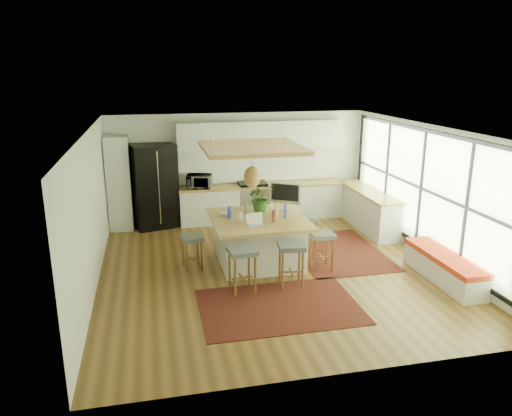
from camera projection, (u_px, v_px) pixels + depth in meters
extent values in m
plane|color=#523917|center=(271.00, 268.00, 9.49)|extent=(7.00, 7.00, 0.00)
plane|color=white|center=(273.00, 129.00, 8.75)|extent=(7.00, 7.00, 0.00)
plane|color=silver|center=(238.00, 166.00, 12.41)|extent=(6.50, 0.00, 6.50)
plane|color=silver|center=(344.00, 277.00, 5.84)|extent=(6.50, 0.00, 6.50)
plane|color=silver|center=(91.00, 212.00, 8.45)|extent=(0.00, 7.00, 7.00)
plane|color=silver|center=(428.00, 193.00, 9.79)|extent=(0.00, 7.00, 7.00)
cube|color=silver|center=(119.00, 183.00, 11.56)|extent=(0.55, 0.60, 2.25)
cube|color=silver|center=(262.00, 203.00, 12.47)|extent=(4.20, 0.60, 0.88)
cube|color=olive|center=(262.00, 185.00, 12.34)|extent=(4.24, 0.64, 0.05)
cube|color=white|center=(260.00, 166.00, 12.50)|extent=(4.20, 0.02, 0.80)
cube|color=silver|center=(261.00, 135.00, 12.13)|extent=(4.20, 0.34, 0.70)
cube|color=silver|center=(368.00, 210.00, 11.85)|extent=(0.60, 2.50, 0.88)
cube|color=olive|center=(369.00, 192.00, 11.73)|extent=(0.64, 2.54, 0.05)
cube|color=black|center=(279.00, 306.00, 7.98)|extent=(2.60, 1.80, 0.01)
cube|color=black|center=(337.00, 251.00, 10.36)|extent=(1.80, 2.60, 0.01)
imported|color=#A5A5AA|center=(199.00, 180.00, 11.94)|extent=(0.66, 0.46, 0.40)
imported|color=#1E4C19|center=(261.00, 200.00, 9.94)|extent=(0.59, 0.64, 0.46)
imported|color=beige|center=(225.00, 214.00, 9.71)|extent=(0.26, 0.26, 0.05)
cylinder|color=#2D43B6|center=(230.00, 214.00, 9.51)|extent=(0.07, 0.07, 0.19)
cylinder|color=white|center=(240.00, 217.00, 9.31)|extent=(0.07, 0.07, 0.19)
cylinder|color=#9C3E34|center=(275.00, 217.00, 9.30)|extent=(0.07, 0.07, 0.19)
cylinder|color=beige|center=(275.00, 211.00, 9.65)|extent=(0.07, 0.07, 0.19)
cylinder|color=#558E6D|center=(246.00, 210.00, 9.73)|extent=(0.07, 0.07, 0.19)
cylinder|color=#2D43B6|center=(285.00, 213.00, 9.54)|extent=(0.07, 0.07, 0.19)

